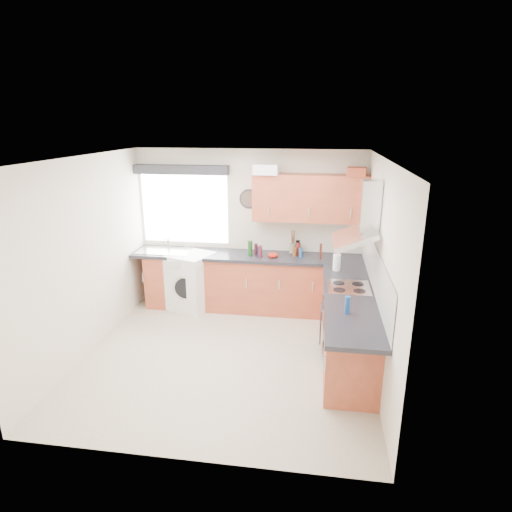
% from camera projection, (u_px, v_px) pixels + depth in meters
% --- Properties ---
extents(ground_plane, '(3.60, 3.60, 0.00)m').
position_uv_depth(ground_plane, '(227.00, 356.00, 5.52)').
color(ground_plane, beige).
extents(ceiling, '(3.60, 3.60, 0.02)m').
position_uv_depth(ceiling, '(223.00, 158.00, 4.77)').
color(ceiling, white).
rests_on(ceiling, wall_back).
extents(wall_back, '(3.60, 0.02, 2.50)m').
position_uv_depth(wall_back, '(249.00, 229.00, 6.84)').
color(wall_back, silver).
rests_on(wall_back, ground_plane).
extents(wall_front, '(3.60, 0.02, 2.50)m').
position_uv_depth(wall_front, '(178.00, 335.00, 3.45)').
color(wall_front, silver).
rests_on(wall_front, ground_plane).
extents(wall_left, '(0.02, 3.60, 2.50)m').
position_uv_depth(wall_left, '(86.00, 258.00, 5.39)').
color(wall_left, silver).
rests_on(wall_left, ground_plane).
extents(wall_right, '(0.02, 3.60, 2.50)m').
position_uv_depth(wall_right, '(379.00, 271.00, 4.90)').
color(wall_right, silver).
rests_on(wall_right, ground_plane).
extents(window, '(1.40, 0.02, 1.10)m').
position_uv_depth(window, '(185.00, 209.00, 6.89)').
color(window, white).
rests_on(window, wall_back).
extents(window_blind, '(1.50, 0.18, 0.14)m').
position_uv_depth(window_blind, '(181.00, 170.00, 6.61)').
color(window_blind, '#29292E').
rests_on(window_blind, wall_back).
extents(splashback, '(0.01, 3.00, 0.54)m').
position_uv_depth(splashback, '(374.00, 269.00, 5.20)').
color(splashback, white).
rests_on(splashback, wall_right).
extents(base_cab_back, '(3.00, 0.58, 0.86)m').
position_uv_depth(base_cab_back, '(240.00, 283.00, 6.83)').
color(base_cab_back, '#A2462C').
rests_on(base_cab_back, ground_plane).
extents(base_cab_corner, '(0.60, 0.60, 0.86)m').
position_uv_depth(base_cab_corner, '(342.00, 288.00, 6.60)').
color(base_cab_corner, '#A2462C').
rests_on(base_cab_corner, ground_plane).
extents(base_cab_right, '(0.58, 2.10, 0.86)m').
position_uv_depth(base_cab_right, '(348.00, 328.00, 5.33)').
color(base_cab_right, '#A2462C').
rests_on(base_cab_right, ground_plane).
extents(worktop_back, '(3.60, 0.62, 0.05)m').
position_uv_depth(worktop_back, '(246.00, 256.00, 6.67)').
color(worktop_back, black).
rests_on(worktop_back, base_cab_back).
extents(worktop_right, '(0.62, 2.42, 0.05)m').
position_uv_depth(worktop_right, '(350.00, 299.00, 5.05)').
color(worktop_right, black).
rests_on(worktop_right, base_cab_right).
extents(sink, '(0.84, 0.46, 0.10)m').
position_uv_depth(sink, '(164.00, 249.00, 6.83)').
color(sink, silver).
rests_on(sink, worktop_back).
extents(oven, '(0.56, 0.58, 0.85)m').
position_uv_depth(oven, '(346.00, 323.00, 5.47)').
color(oven, black).
rests_on(oven, ground_plane).
extents(hob_plate, '(0.52, 0.52, 0.01)m').
position_uv_depth(hob_plate, '(349.00, 287.00, 5.32)').
color(hob_plate, silver).
rests_on(hob_plate, worktop_right).
extents(extractor_hood, '(0.52, 0.78, 0.66)m').
position_uv_depth(extractor_hood, '(362.00, 221.00, 5.05)').
color(extractor_hood, silver).
rests_on(extractor_hood, wall_right).
extents(upper_cabinets, '(1.70, 0.35, 0.70)m').
position_uv_depth(upper_cabinets, '(310.00, 198.00, 6.38)').
color(upper_cabinets, '#A2462C').
rests_on(upper_cabinets, wall_back).
extents(washing_machine, '(0.79, 0.77, 0.91)m').
position_uv_depth(washing_machine, '(191.00, 281.00, 6.83)').
color(washing_machine, white).
rests_on(washing_machine, ground_plane).
extents(wall_clock, '(0.31, 0.04, 0.31)m').
position_uv_depth(wall_clock, '(249.00, 199.00, 6.68)').
color(wall_clock, '#29292E').
rests_on(wall_clock, wall_back).
extents(casserole, '(0.36, 0.27, 0.15)m').
position_uv_depth(casserole, '(266.00, 169.00, 6.25)').
color(casserole, white).
rests_on(casserole, upper_cabinets).
extents(storage_box, '(0.29, 0.25, 0.12)m').
position_uv_depth(storage_box, '(357.00, 172.00, 6.07)').
color(storage_box, '#AC4127').
rests_on(storage_box, upper_cabinets).
extents(utensil_pot, '(0.13, 0.13, 0.15)m').
position_uv_depth(utensil_pot, '(293.00, 248.00, 6.73)').
color(utensil_pot, gray).
rests_on(utensil_pot, worktop_back).
extents(kitchen_roll, '(0.13, 0.13, 0.23)m').
position_uv_depth(kitchen_roll, '(337.00, 262.00, 5.93)').
color(kitchen_roll, white).
rests_on(kitchen_roll, worktop_right).
extents(tomato_cluster, '(0.18, 0.18, 0.06)m').
position_uv_depth(tomato_cluster, '(273.00, 255.00, 6.53)').
color(tomato_cluster, red).
rests_on(tomato_cluster, worktop_back).
extents(jar_0, '(0.06, 0.06, 0.15)m').
position_uv_depth(jar_0, '(301.00, 253.00, 6.51)').
color(jar_0, '#1D518D').
rests_on(jar_0, worktop_back).
extents(jar_1, '(0.07, 0.07, 0.16)m').
position_uv_depth(jar_1, '(260.00, 252.00, 6.54)').
color(jar_1, navy).
rests_on(jar_1, worktop_back).
extents(jar_2, '(0.07, 0.07, 0.14)m').
position_uv_depth(jar_2, '(295.00, 252.00, 6.57)').
color(jar_2, brown).
rests_on(jar_2, worktop_back).
extents(jar_3, '(0.07, 0.07, 0.19)m').
position_uv_depth(jar_3, '(298.00, 249.00, 6.60)').
color(jar_3, maroon).
rests_on(jar_3, worktop_back).
extents(jar_4, '(0.04, 0.04, 0.24)m').
position_uv_depth(jar_4, '(321.00, 251.00, 6.40)').
color(jar_4, '#541C11').
rests_on(jar_4, worktop_back).
extents(jar_5, '(0.04, 0.04, 0.20)m').
position_uv_depth(jar_5, '(260.00, 252.00, 6.47)').
color(jar_5, maroon).
rests_on(jar_5, worktop_back).
extents(jar_6, '(0.07, 0.07, 0.24)m').
position_uv_depth(jar_6, '(250.00, 248.00, 6.57)').
color(jar_6, '#194418').
rests_on(jar_6, worktop_back).
extents(jar_7, '(0.06, 0.06, 0.22)m').
position_uv_depth(jar_7, '(298.00, 247.00, 6.66)').
color(jar_7, black).
rests_on(jar_7, worktop_back).
extents(jar_8, '(0.06, 0.06, 0.17)m').
position_uv_depth(jar_8, '(256.00, 249.00, 6.64)').
color(jar_8, '#43171C').
rests_on(jar_8, worktop_back).
extents(bottle_0, '(0.06, 0.06, 0.20)m').
position_uv_depth(bottle_0, '(347.00, 305.00, 4.60)').
color(bottle_0, navy).
rests_on(bottle_0, worktop_right).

